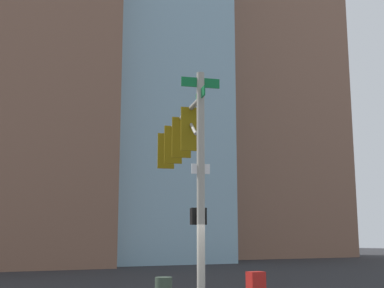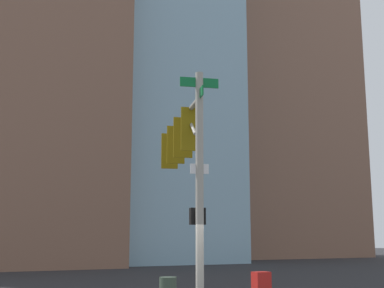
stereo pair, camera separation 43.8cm
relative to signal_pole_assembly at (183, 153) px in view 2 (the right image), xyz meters
The scene contains 4 objects.
signal_pole_assembly is the anchor object (origin of this frame).
newspaper_box 6.35m from the signal_pole_assembly, 119.28° to the left, with size 0.44×0.56×1.05m, color red.
building_brick_midblock 51.75m from the signal_pole_assembly, 168.73° to the left, with size 21.08×19.59×33.90m, color brown.
building_brick_farside 58.42m from the signal_pole_assembly, 141.75° to the left, with size 17.55×19.93×51.37m, color #845B47.
Camera 2 is at (10.95, -5.81, 2.16)m, focal length 49.34 mm.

